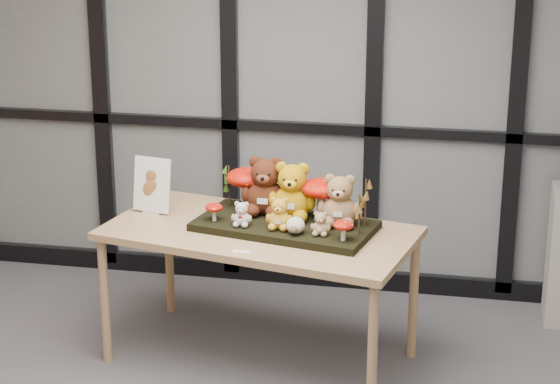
% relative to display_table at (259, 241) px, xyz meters
% --- Properties ---
extents(room_shell, '(5.00, 5.00, 5.00)m').
position_rel_display_table_xyz_m(room_shell, '(0.03, -1.38, 0.98)').
color(room_shell, beige).
rests_on(room_shell, floor).
extents(glass_partition, '(4.90, 0.06, 2.78)m').
position_rel_display_table_xyz_m(glass_partition, '(0.03, 1.09, 0.72)').
color(glass_partition, '#2D383F').
rests_on(glass_partition, floor).
extents(display_table, '(1.76, 1.13, 0.76)m').
position_rel_display_table_xyz_m(display_table, '(0.00, 0.00, 0.00)').
color(display_table, '#A27958').
rests_on(display_table, floor).
extents(diorama_tray, '(1.01, 0.65, 0.04)m').
position_rel_display_table_xyz_m(diorama_tray, '(0.13, 0.03, 0.09)').
color(diorama_tray, black).
rests_on(diorama_tray, display_table).
extents(bear_pooh_yellow, '(0.30, 0.28, 0.34)m').
position_rel_display_table_xyz_m(bear_pooh_yellow, '(0.16, 0.11, 0.28)').
color(bear_pooh_yellow, '#B98909').
rests_on(bear_pooh_yellow, diorama_tray).
extents(bear_brown_medium, '(0.31, 0.29, 0.35)m').
position_rel_display_table_xyz_m(bear_brown_medium, '(0.00, 0.16, 0.28)').
color(bear_brown_medium, '#441C0E').
rests_on(bear_brown_medium, diorama_tray).
extents(bear_tan_back, '(0.27, 0.25, 0.30)m').
position_rel_display_table_xyz_m(bear_tan_back, '(0.42, 0.06, 0.26)').
color(bear_tan_back, olive).
rests_on(bear_tan_back, diorama_tray).
extents(bear_small_yellow, '(0.17, 0.16, 0.19)m').
position_rel_display_table_xyz_m(bear_small_yellow, '(0.12, -0.06, 0.20)').
color(bear_small_yellow, gold).
rests_on(bear_small_yellow, diorama_tray).
extents(bear_white_bow, '(0.13, 0.12, 0.15)m').
position_rel_display_table_xyz_m(bear_white_bow, '(-0.08, -0.06, 0.18)').
color(bear_white_bow, beige).
rests_on(bear_white_bow, diorama_tray).
extents(bear_beige_small, '(0.12, 0.12, 0.14)m').
position_rel_display_table_xyz_m(bear_beige_small, '(0.35, -0.11, 0.18)').
color(bear_beige_small, tan).
rests_on(bear_beige_small, diorama_tray).
extents(plush_cream_hedgehog, '(0.09, 0.08, 0.10)m').
position_rel_display_table_xyz_m(plush_cream_hedgehog, '(0.22, -0.12, 0.15)').
color(plush_cream_hedgehog, beige).
rests_on(plush_cream_hedgehog, diorama_tray).
extents(mushroom_back_left, '(0.22, 0.22, 0.25)m').
position_rel_display_table_xyz_m(mushroom_back_left, '(-0.12, 0.23, 0.23)').
color(mushroom_back_left, '#AB1105').
rests_on(mushroom_back_left, diorama_tray).
extents(mushroom_back_right, '(0.22, 0.22, 0.25)m').
position_rel_display_table_xyz_m(mushroom_back_right, '(0.31, 0.13, 0.23)').
color(mushroom_back_right, '#AB1105').
rests_on(mushroom_back_right, diorama_tray).
extents(mushroom_front_left, '(0.09, 0.09, 0.10)m').
position_rel_display_table_xyz_m(mushroom_front_left, '(-0.24, -0.01, 0.16)').
color(mushroom_front_left, '#AB1105').
rests_on(mushroom_front_left, diorama_tray).
extents(mushroom_front_right, '(0.10, 0.10, 0.12)m').
position_rel_display_table_xyz_m(mushroom_front_right, '(0.47, -0.17, 0.16)').
color(mushroom_front_right, '#AB1105').
rests_on(mushroom_front_right, diorama_tray).
extents(sprig_green_far_left, '(0.05, 0.05, 0.23)m').
position_rel_display_table_xyz_m(sprig_green_far_left, '(-0.22, 0.23, 0.22)').
color(sprig_green_far_left, '#12330B').
rests_on(sprig_green_far_left, diorama_tray).
extents(sprig_green_mid_left, '(0.05, 0.05, 0.23)m').
position_rel_display_table_xyz_m(sprig_green_mid_left, '(-0.08, 0.26, 0.22)').
color(sprig_green_mid_left, '#12330B').
rests_on(sprig_green_mid_left, diorama_tray).
extents(sprig_dry_far_right, '(0.05, 0.05, 0.26)m').
position_rel_display_table_xyz_m(sprig_dry_far_right, '(0.56, 0.05, 0.24)').
color(sprig_dry_far_right, brown).
rests_on(sprig_dry_far_right, diorama_tray).
extents(sprig_dry_mid_right, '(0.05, 0.05, 0.22)m').
position_rel_display_table_xyz_m(sprig_dry_mid_right, '(0.54, -0.07, 0.21)').
color(sprig_dry_mid_right, brown).
rests_on(sprig_dry_mid_right, diorama_tray).
extents(sprig_green_centre, '(0.05, 0.05, 0.22)m').
position_rel_display_table_xyz_m(sprig_green_centre, '(0.11, 0.23, 0.22)').
color(sprig_green_centre, '#12330B').
rests_on(sprig_green_centre, diorama_tray).
extents(sign_holder, '(0.23, 0.10, 0.31)m').
position_rel_display_table_xyz_m(sign_holder, '(-0.64, 0.16, 0.21)').
color(sign_holder, silver).
rests_on(sign_holder, display_table).
extents(label_card, '(0.09, 0.03, 0.00)m').
position_rel_display_table_xyz_m(label_card, '(-0.02, -0.33, 0.07)').
color(label_card, white).
rests_on(label_card, display_table).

